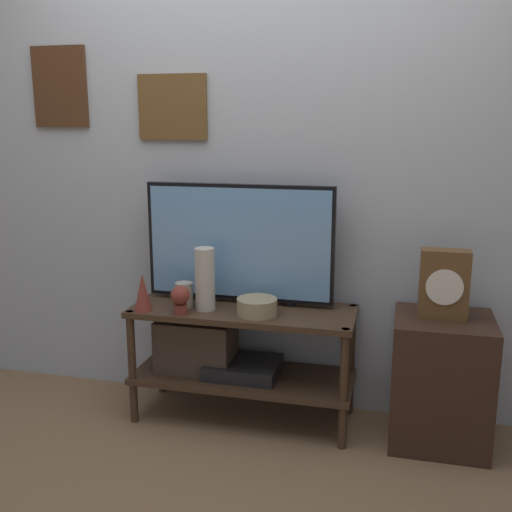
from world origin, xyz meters
The scene contains 11 objects.
ground_plane centered at (0.00, 0.00, 0.00)m, with size 12.00×12.00×0.00m, color #846647.
wall_back centered at (0.00, 0.51, 1.36)m, with size 6.40×0.08×2.70m.
media_console centered at (-0.09, 0.25, 0.37)m, with size 1.11×0.42×0.58m.
television centered at (-0.04, 0.34, 0.89)m, with size 0.95×0.05×0.60m.
vase_slim_bronze centered at (-0.46, 0.10, 0.68)m, with size 0.09×0.09×0.19m.
vase_tall_ceramic centered at (-0.17, 0.19, 0.74)m, with size 0.10×0.10×0.31m.
vase_wide_bowl centered at (0.09, 0.17, 0.62)m, with size 0.19×0.19×0.08m.
candle_jar centered at (-0.29, 0.21, 0.65)m, with size 0.09×0.09×0.12m.
decorative_bust centered at (-0.27, 0.10, 0.66)m, with size 0.09×0.09×0.14m.
side_table centered at (0.95, 0.25, 0.30)m, with size 0.45×0.41×0.61m.
mantel_clock centered at (0.94, 0.25, 0.77)m, with size 0.22×0.11×0.32m.
Camera 1 is at (0.74, -2.48, 1.49)m, focal length 42.00 mm.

